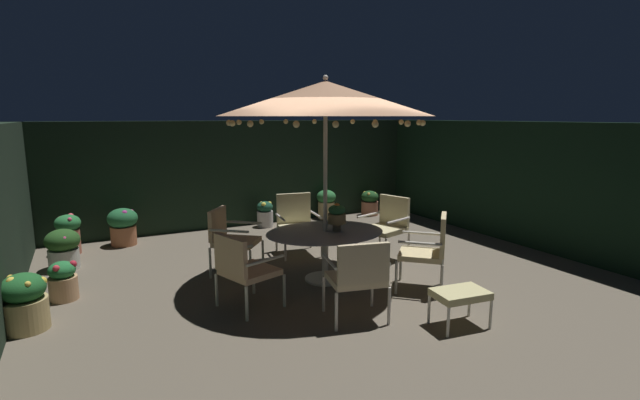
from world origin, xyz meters
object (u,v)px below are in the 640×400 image
(patio_umbrella, at_px, (325,99))
(patio_chair_north, at_px, (387,223))
(patio_chair_east, at_px, (230,236))
(patio_chair_southeast, at_px, (243,266))
(potted_plant_right_far, at_px, (265,214))
(patio_chair_northeast, at_px, (297,220))
(centerpiece_planter, at_px, (337,215))
(patio_chair_south, at_px, (358,274))
(potted_plant_front_corner, at_px, (370,202))
(patio_chair_southwest, at_px, (429,247))
(potted_plant_left_near, at_px, (326,203))
(potted_plant_left_far, at_px, (69,232))
(ottoman_footrest, at_px, (460,295))
(patio_dining_table, at_px, (325,239))
(potted_plant_back_left, at_px, (63,281))
(potted_plant_back_center, at_px, (24,302))
(potted_plant_back_right, at_px, (63,248))
(potted_plant_right_near, at_px, (123,225))

(patio_umbrella, relative_size, patio_chair_north, 2.84)
(patio_chair_east, xyz_separation_m, patio_chair_southeast, (-0.24, -1.33, -0.03))
(potted_plant_right_far, bearing_deg, patio_chair_northeast, -95.11)
(centerpiece_planter, distance_m, potted_plant_right_far, 3.55)
(patio_chair_south, bearing_deg, patio_chair_northeast, 79.68)
(patio_chair_east, relative_size, patio_chair_southeast, 1.05)
(potted_plant_front_corner, bearing_deg, patio_chair_southwest, -113.90)
(centerpiece_planter, distance_m, patio_chair_northeast, 1.53)
(patio_chair_northeast, distance_m, patio_chair_south, 2.82)
(patio_chair_southwest, bearing_deg, potted_plant_left_near, 79.19)
(potted_plant_left_far, bearing_deg, ottoman_footrest, -52.60)
(centerpiece_planter, distance_m, patio_chair_southeast, 1.58)
(patio_chair_southwest, xyz_separation_m, potted_plant_left_far, (-4.26, 4.02, -0.22))
(patio_chair_east, bearing_deg, patio_chair_southwest, -40.92)
(patio_chair_northeast, xyz_separation_m, potted_plant_front_corner, (2.76, 1.97, -0.25))
(patio_dining_table, relative_size, patio_chair_north, 1.67)
(centerpiece_planter, height_order, potted_plant_back_left, centerpiece_planter)
(patio_chair_south, relative_size, potted_plant_back_center, 1.50)
(potted_plant_front_corner, bearing_deg, patio_dining_table, -131.23)
(patio_chair_southeast, distance_m, potted_plant_right_far, 4.22)
(centerpiece_planter, height_order, potted_plant_left_far, centerpiece_planter)
(centerpiece_planter, distance_m, patio_chair_southwest, 1.31)
(potted_plant_left_far, bearing_deg, patio_chair_north, -29.88)
(potted_plant_left_far, bearing_deg, potted_plant_front_corner, 3.00)
(potted_plant_left_near, xyz_separation_m, potted_plant_back_right, (-5.18, -1.32, -0.02))
(centerpiece_planter, relative_size, potted_plant_back_center, 0.62)
(potted_plant_back_center, bearing_deg, patio_umbrella, -1.48)
(patio_chair_southeast, xyz_separation_m, patio_chair_southwest, (2.37, -0.52, 0.06))
(patio_umbrella, bearing_deg, potted_plant_right_far, 83.67)
(potted_plant_left_far, bearing_deg, potted_plant_back_left, -90.97)
(centerpiece_planter, relative_size, ottoman_footrest, 0.64)
(patio_dining_table, relative_size, ottoman_footrest, 2.71)
(patio_chair_southwest, height_order, potted_plant_front_corner, patio_chair_southwest)
(patio_dining_table, height_order, patio_chair_northeast, patio_chair_northeast)
(patio_chair_northeast, distance_m, ottoman_footrest, 3.42)
(potted_plant_back_center, bearing_deg, potted_plant_left_near, 32.09)
(patio_chair_east, xyz_separation_m, potted_plant_right_near, (-1.27, 2.36, -0.20))
(potted_plant_back_left, bearing_deg, potted_plant_left_near, 27.47)
(ottoman_footrest, bearing_deg, potted_plant_left_near, 77.01)
(patio_chair_northeast, bearing_deg, potted_plant_front_corner, 35.53)
(patio_chair_southeast, height_order, potted_plant_left_near, patio_chair_southeast)
(centerpiece_planter, height_order, patio_chair_south, centerpiece_planter)
(potted_plant_left_far, height_order, potted_plant_right_near, potted_plant_left_far)
(patio_dining_table, relative_size, patio_chair_southwest, 1.64)
(potted_plant_back_right, bearing_deg, potted_plant_back_left, -88.92)
(patio_chair_north, bearing_deg, potted_plant_right_near, 142.89)
(potted_plant_back_center, bearing_deg, potted_plant_right_far, 39.75)
(patio_chair_southwest, height_order, potted_plant_left_near, patio_chair_southwest)
(patio_umbrella, bearing_deg, patio_chair_southwest, -43.09)
(potted_plant_left_near, bearing_deg, potted_plant_left_far, -174.57)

